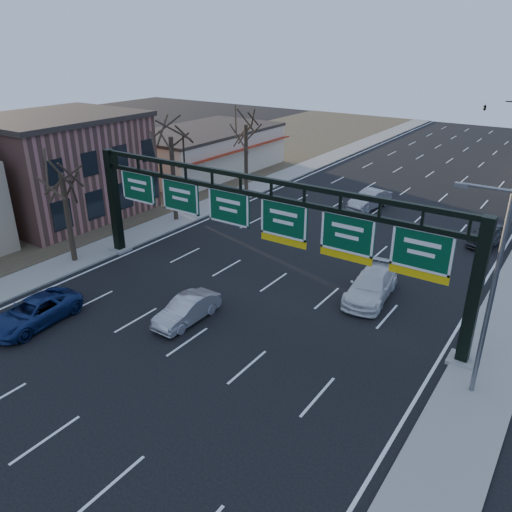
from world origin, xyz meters
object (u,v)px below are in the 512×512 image
Objects in this scene: sign_gantry at (258,221)px; car_white_wagon at (371,286)px; car_silver_sedan at (187,310)px; car_blue_suv at (34,312)px.

car_white_wagon is at bearing 32.17° from sign_gantry.
car_blue_suv is at bearing -143.25° from car_silver_sedan.
car_silver_sedan is (6.43, 4.76, -0.02)m from car_blue_suv.
sign_gantry is 6.17m from car_silver_sedan.
sign_gantry is at bearing 71.60° from car_silver_sedan.
sign_gantry reaches higher than car_silver_sedan.
sign_gantry is 4.62× the size of car_white_wagon.
car_blue_suv is 18.55m from car_white_wagon.
car_blue_suv is at bearing -130.62° from sign_gantry.
sign_gantry reaches higher than car_blue_suv.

